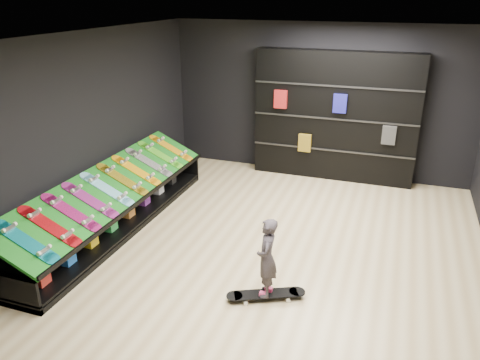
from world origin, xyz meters
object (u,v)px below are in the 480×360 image
(back_shelving, at_px, (335,117))
(child, at_px, (267,272))
(floor_skateboard, at_px, (266,296))
(display_rack, at_px, (115,212))

(back_shelving, distance_m, child, 4.47)
(back_shelving, xyz_separation_m, floor_skateboard, (-0.09, -4.38, -1.20))
(back_shelving, xyz_separation_m, child, (-0.09, -4.38, -0.86))
(display_rack, relative_size, child, 7.44)
(back_shelving, bearing_deg, floor_skateboard, -91.16)
(child, bearing_deg, display_rack, -121.23)
(floor_skateboard, distance_m, child, 0.34)
(back_shelving, relative_size, floor_skateboard, 3.20)
(display_rack, bearing_deg, floor_skateboard, -20.56)
(floor_skateboard, bearing_deg, display_rack, 133.75)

